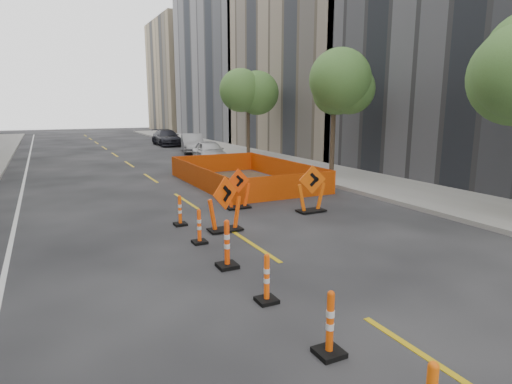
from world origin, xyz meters
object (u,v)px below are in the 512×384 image
chevron_sign_center (238,189)px  parked_car_far (167,138)px  channelizer_5 (199,226)px  parked_car_mid (192,143)px  channelizer_2 (330,323)px  channelizer_3 (267,278)px  channelizer_4 (227,244)px  channelizer_6 (180,210)px  chevron_sign_right (312,189)px  chevron_sign_left (225,204)px  parked_car_near (209,151)px

chevron_sign_center → parked_car_far: size_ratio=0.29×
channelizer_5 → parked_car_mid: size_ratio=0.21×
channelizer_2 → parked_car_far: (6.90, 35.20, 0.22)m
channelizer_3 → chevron_sign_center: chevron_sign_center is taller
channelizer_4 → channelizer_6: size_ratio=1.19×
channelizer_6 → chevron_sign_right: bearing=-4.6°
chevron_sign_right → parked_car_far: 27.82m
channelizer_2 → parked_car_far: 35.87m
parked_car_mid → chevron_sign_left: bearing=-92.3°
parked_car_mid → parked_car_far: parked_car_mid is taller
parked_car_near → parked_car_mid: 6.38m
chevron_sign_left → parked_car_mid: (6.00, 21.46, -0.08)m
chevron_sign_right → parked_car_far: (2.25, 27.72, -0.10)m
channelizer_3 → channelizer_6: size_ratio=1.01×
chevron_sign_right → channelizer_2: bearing=-113.4°
channelizer_4 → parked_car_far: bearing=77.6°
channelizer_4 → chevron_sign_right: chevron_sign_right is taller
parked_car_near → parked_car_mid: parked_car_mid is taller
channelizer_4 → channelizer_5: channelizer_4 is taller
channelizer_2 → channelizer_6: size_ratio=1.08×
parked_car_near → parked_car_mid: size_ratio=0.93×
channelizer_6 → parked_car_near: bearing=66.3°
channelizer_6 → parked_car_near: size_ratio=0.23×
parked_car_mid → channelizer_4: bearing=-93.0°
channelizer_2 → chevron_sign_left: 6.75m
channelizer_2 → channelizer_4: size_ratio=0.90×
chevron_sign_right → parked_car_mid: 20.78m
channelizer_6 → parked_car_far: parked_car_far is taller
channelizer_2 → parked_car_mid: size_ratio=0.23×
parked_car_mid → parked_car_far: 7.09m
chevron_sign_center → parked_car_near: bearing=69.5°
chevron_sign_center → chevron_sign_left: bearing=-126.3°
chevron_sign_left → parked_car_far: bearing=53.5°
channelizer_2 → channelizer_5: size_ratio=1.08×
channelizer_6 → chevron_sign_left: size_ratio=0.58×
channelizer_2 → channelizer_3: size_ratio=1.07×
channelizer_5 → parked_car_far: parked_car_far is taller
parked_car_near → channelizer_5: bearing=-104.9°
channelizer_2 → chevron_sign_center: bearing=74.2°
chevron_sign_right → chevron_sign_left: bearing=-158.7°
chevron_sign_right → parked_car_near: 14.40m
chevron_sign_left → parked_car_near: chevron_sign_left is taller
channelizer_5 → chevron_sign_right: bearing=19.0°
channelizer_2 → parked_car_near: parked_car_near is taller
chevron_sign_right → parked_car_far: chevron_sign_right is taller
parked_car_near → parked_car_far: size_ratio=0.83×
chevron_sign_center → chevron_sign_right: chevron_sign_right is taller
chevron_sign_left → parked_car_mid: size_ratio=0.37×
chevron_sign_center → chevron_sign_right: (2.07, -1.62, 0.10)m
parked_car_far → channelizer_5: bearing=-102.8°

